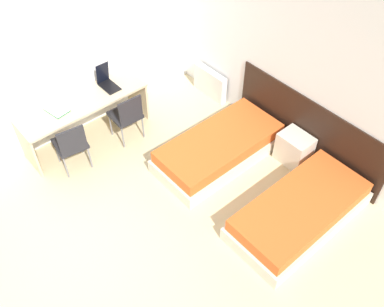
# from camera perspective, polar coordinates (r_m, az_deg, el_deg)

# --- Properties ---
(ground_plane) EXTENTS (20.00, 20.00, 0.00)m
(ground_plane) POSITION_cam_1_polar(r_m,az_deg,el_deg) (5.66, -15.84, -13.46)
(ground_plane) COLOR beige
(wall_back) EXTENTS (5.09, 0.05, 2.70)m
(wall_back) POSITION_cam_1_polar(r_m,az_deg,el_deg) (6.23, 11.83, 12.34)
(wall_back) COLOR white
(wall_back) RESTS_ON ground_plane
(wall_left) EXTENTS (0.05, 4.61, 2.70)m
(wall_left) POSITION_cam_1_polar(r_m,az_deg,el_deg) (6.59, -13.47, 14.06)
(wall_left) COLOR white
(wall_left) RESTS_ON ground_plane
(headboard_panel) EXTENTS (2.57, 0.03, 1.01)m
(headboard_panel) POSITION_cam_1_polar(r_m,az_deg,el_deg) (6.42, 15.06, 3.16)
(headboard_panel) COLOR black
(headboard_panel) RESTS_ON ground_plane
(bed_near_window) EXTENTS (0.94, 1.95, 0.40)m
(bed_near_window) POSITION_cam_1_polar(r_m,az_deg,el_deg) (6.38, 3.63, 0.73)
(bed_near_window) COLOR beige
(bed_near_window) RESTS_ON ground_plane
(bed_near_door) EXTENTS (0.94, 1.95, 0.40)m
(bed_near_door) POSITION_cam_1_polar(r_m,az_deg,el_deg) (5.79, 14.15, -7.50)
(bed_near_door) COLOR beige
(bed_near_door) RESTS_ON ground_plane
(nightstand) EXTENTS (0.47, 0.36, 0.48)m
(nightstand) POSITION_cam_1_polar(r_m,az_deg,el_deg) (6.46, 13.47, 0.64)
(nightstand) COLOR beige
(nightstand) RESTS_ON ground_plane
(radiator) EXTENTS (0.71, 0.12, 0.49)m
(radiator) POSITION_cam_1_polar(r_m,az_deg,el_deg) (7.48, 2.40, 9.40)
(radiator) COLOR silver
(radiator) RESTS_ON ground_plane
(desk) EXTENTS (0.61, 1.96, 0.73)m
(desk) POSITION_cam_1_polar(r_m,az_deg,el_deg) (6.63, -14.24, 5.72)
(desk) COLOR #C6B28E
(desk) RESTS_ON ground_plane
(chair_near_laptop) EXTENTS (0.45, 0.45, 0.86)m
(chair_near_laptop) POSITION_cam_1_polar(r_m,az_deg,el_deg) (6.53, -8.68, 5.20)
(chair_near_laptop) COLOR #232328
(chair_near_laptop) RESTS_ON ground_plane
(chair_near_notebook) EXTENTS (0.48, 0.48, 0.86)m
(chair_near_notebook) POSITION_cam_1_polar(r_m,az_deg,el_deg) (6.24, -15.84, 1.31)
(chair_near_notebook) COLOR #232328
(chair_near_notebook) RESTS_ON ground_plane
(laptop) EXTENTS (0.35, 0.22, 0.36)m
(laptop) POSITION_cam_1_polar(r_m,az_deg,el_deg) (6.70, -11.27, 9.36)
(laptop) COLOR black
(laptop) RESTS_ON desk
(open_notebook) EXTENTS (0.37, 0.28, 0.02)m
(open_notebook) POSITION_cam_1_polar(r_m,az_deg,el_deg) (6.46, -17.56, 5.54)
(open_notebook) COLOR #236B3D
(open_notebook) RESTS_ON desk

